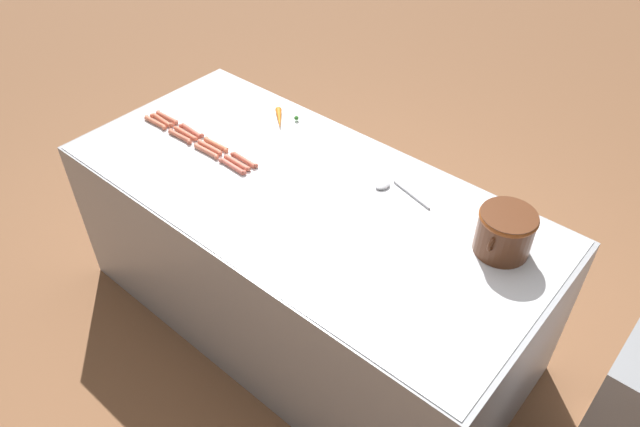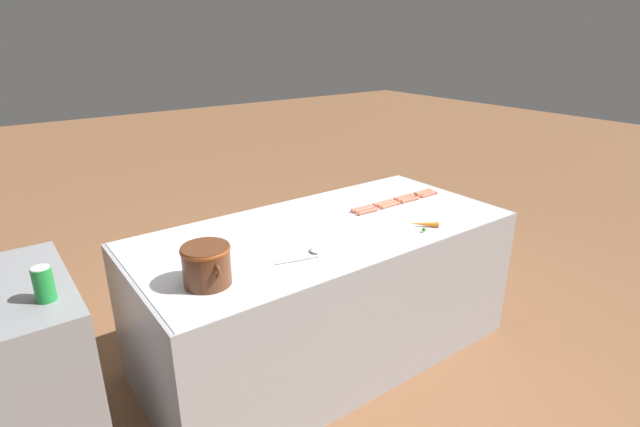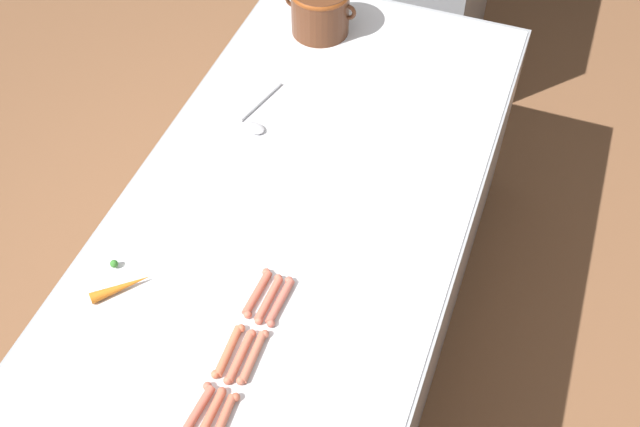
{
  "view_description": "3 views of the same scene",
  "coord_description": "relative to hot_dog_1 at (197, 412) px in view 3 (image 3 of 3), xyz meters",
  "views": [
    {
      "loc": [
        1.46,
        1.35,
        2.46
      ],
      "look_at": [
        0.09,
        0.17,
        0.87
      ],
      "focal_mm": 33.5,
      "sensor_mm": 36.0,
      "label": 1
    },
    {
      "loc": [
        -2.05,
        1.54,
        1.9
      ],
      "look_at": [
        0.04,
        0.01,
        0.91
      ],
      "focal_mm": 27.24,
      "sensor_mm": 36.0,
      "label": 2
    },
    {
      "loc": [
        0.57,
        -1.34,
        2.55
      ],
      "look_at": [
        0.11,
        -0.1,
        0.96
      ],
      "focal_mm": 42.22,
      "sensor_mm": 36.0,
      "label": 3
    }
  ],
  "objects": [
    {
      "name": "hot_dog_7",
      "position": [
        0.04,
        0.36,
        0.0
      ],
      "size": [
        0.03,
        0.17,
        0.02
      ],
      "color": "#D36C55",
      "rests_on": "griddle_counter"
    },
    {
      "name": "hot_dog_6",
      "position": [
        0.04,
        0.17,
        0.0
      ],
      "size": [
        0.03,
        0.17,
        0.02
      ],
      "color": "#D66D52",
      "rests_on": "griddle_counter"
    },
    {
      "name": "ground_plane",
      "position": [
        -0.02,
        0.71,
        -0.85
      ],
      "size": [
        20.0,
        20.0,
        0.0
      ],
      "primitive_type": "plane",
      "color": "brown"
    },
    {
      "name": "hot_dog_9",
      "position": [
        0.07,
        -0.0,
        0.0
      ],
      "size": [
        0.03,
        0.17,
        0.02
      ],
      "color": "#CE674C",
      "rests_on": "griddle_counter"
    },
    {
      "name": "hot_dog_11",
      "position": [
        0.07,
        0.36,
        0.0
      ],
      "size": [
        0.03,
        0.17,
        0.02
      ],
      "color": "#D66856",
      "rests_on": "griddle_counter"
    },
    {
      "name": "hot_dog_10",
      "position": [
        0.07,
        0.18,
        0.0
      ],
      "size": [
        0.03,
        0.17,
        0.02
      ],
      "color": "#CE6E54",
      "rests_on": "griddle_counter"
    },
    {
      "name": "serving_spoon",
      "position": [
        -0.27,
        1.0,
        -0.0
      ],
      "size": [
        0.1,
        0.27,
        0.02
      ],
      "color": "#B7B7BC",
      "rests_on": "griddle_counter"
    },
    {
      "name": "hot_dog_5",
      "position": [
        0.03,
        -0.0,
        0.0
      ],
      "size": [
        0.02,
        0.17,
        0.02
      ],
      "color": "#D76A4E",
      "rests_on": "griddle_counter"
    },
    {
      "name": "hot_dog_2",
      "position": [
        0.0,
        0.18,
        0.0
      ],
      "size": [
        0.03,
        0.17,
        0.02
      ],
      "color": "#D86F4C",
      "rests_on": "griddle_counter"
    },
    {
      "name": "griddle_counter",
      "position": [
        -0.02,
        0.71,
        -0.43
      ],
      "size": [
        1.03,
        2.19,
        0.84
      ],
      "color": "#9EA0A5",
      "rests_on": "ground_plane"
    },
    {
      "name": "bean_pot",
      "position": [
        -0.24,
        1.52,
        0.09
      ],
      "size": [
        0.27,
        0.22,
        0.18
      ],
      "color": "#562D19",
      "rests_on": "griddle_counter"
    },
    {
      "name": "carrot",
      "position": [
        -0.35,
        0.26,
        0.0
      ],
      "size": [
        0.14,
        0.15,
        0.03
      ],
      "color": "orange",
      "rests_on": "griddle_counter"
    },
    {
      "name": "hot_dog_3",
      "position": [
        0.0,
        0.37,
        0.0
      ],
      "size": [
        0.03,
        0.17,
        0.02
      ],
      "color": "#CD644E",
      "rests_on": "griddle_counter"
    },
    {
      "name": "hot_dog_1",
      "position": [
        0.0,
        0.0,
        0.0
      ],
      "size": [
        0.03,
        0.17,
        0.02
      ],
      "color": "#CE6550",
      "rests_on": "griddle_counter"
    }
  ]
}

